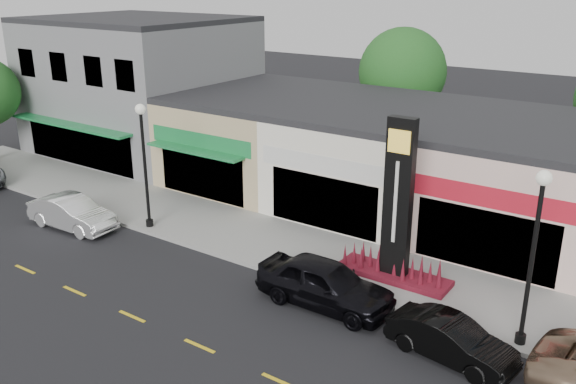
{
  "coord_description": "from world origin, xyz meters",
  "views": [
    {
      "loc": [
        11.25,
        -14.5,
        10.62
      ],
      "look_at": [
        -1.58,
        4.0,
        2.61
      ],
      "focal_mm": 38.0,
      "sensor_mm": 36.0,
      "label": 1
    }
  ],
  "objects_px": {
    "lamp_east_near": "(535,242)",
    "pylon_sign": "(397,224)",
    "car_white_van": "(72,213)",
    "car_black_sedan": "(325,283)",
    "car_black_conv": "(451,340)",
    "lamp_west_near": "(144,154)"
  },
  "relations": [
    {
      "from": "pylon_sign",
      "to": "car_black_sedan",
      "type": "distance_m",
      "value": 3.46
    },
    {
      "from": "lamp_west_near",
      "to": "car_black_conv",
      "type": "distance_m",
      "value": 14.85
    },
    {
      "from": "car_white_van",
      "to": "car_black_conv",
      "type": "height_order",
      "value": "car_white_van"
    },
    {
      "from": "lamp_west_near",
      "to": "car_white_van",
      "type": "xyz_separation_m",
      "value": [
        -2.9,
        -1.85,
        -2.76
      ]
    },
    {
      "from": "lamp_east_near",
      "to": "pylon_sign",
      "type": "bearing_deg",
      "value": 161.25
    },
    {
      "from": "car_white_van",
      "to": "car_black_conv",
      "type": "xyz_separation_m",
      "value": [
        17.37,
        0.08,
        -0.08
      ]
    },
    {
      "from": "car_black_sedan",
      "to": "car_black_conv",
      "type": "height_order",
      "value": "car_black_sedan"
    },
    {
      "from": "car_white_van",
      "to": "car_black_sedan",
      "type": "xyz_separation_m",
      "value": [
        12.73,
        0.63,
        0.11
      ]
    },
    {
      "from": "lamp_east_near",
      "to": "pylon_sign",
      "type": "height_order",
      "value": "pylon_sign"
    },
    {
      "from": "lamp_west_near",
      "to": "pylon_sign",
      "type": "height_order",
      "value": "pylon_sign"
    },
    {
      "from": "pylon_sign",
      "to": "car_black_sedan",
      "type": "relative_size",
      "value": 1.24
    },
    {
      "from": "lamp_east_near",
      "to": "car_black_sedan",
      "type": "xyz_separation_m",
      "value": [
        -6.17,
        -1.22,
        -2.65
      ]
    },
    {
      "from": "lamp_east_near",
      "to": "car_black_sedan",
      "type": "bearing_deg",
      "value": -168.81
    },
    {
      "from": "car_white_van",
      "to": "lamp_east_near",
      "type": "bearing_deg",
      "value": -87.52
    },
    {
      "from": "car_black_sedan",
      "to": "car_black_conv",
      "type": "relative_size",
      "value": 1.26
    },
    {
      "from": "car_white_van",
      "to": "car_black_sedan",
      "type": "relative_size",
      "value": 0.9
    },
    {
      "from": "lamp_east_near",
      "to": "pylon_sign",
      "type": "relative_size",
      "value": 0.91
    },
    {
      "from": "pylon_sign",
      "to": "car_white_van",
      "type": "height_order",
      "value": "pylon_sign"
    },
    {
      "from": "lamp_west_near",
      "to": "lamp_east_near",
      "type": "distance_m",
      "value": 16.0
    },
    {
      "from": "pylon_sign",
      "to": "car_black_conv",
      "type": "height_order",
      "value": "pylon_sign"
    },
    {
      "from": "lamp_east_near",
      "to": "car_white_van",
      "type": "relative_size",
      "value": 1.26
    },
    {
      "from": "lamp_east_near",
      "to": "car_black_sedan",
      "type": "distance_m",
      "value": 6.82
    }
  ]
}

